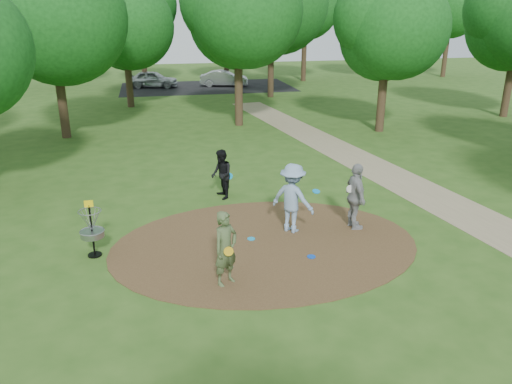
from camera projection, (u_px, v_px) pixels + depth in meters
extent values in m
plane|color=#2D5119|center=(265.00, 244.00, 13.63)|extent=(100.00, 100.00, 0.00)
cylinder|color=#47301C|center=(265.00, 244.00, 13.63)|extent=(8.40, 8.40, 0.02)
cube|color=#8C7A5B|center=(440.00, 201.00, 16.75)|extent=(7.55, 39.89, 0.01)
cube|color=black|center=(207.00, 87.00, 41.58)|extent=(14.00, 8.00, 0.01)
imported|color=#475933|center=(226.00, 249.00, 11.39)|extent=(0.79, 0.73, 1.81)
cylinder|color=gold|center=(229.00, 251.00, 11.15)|extent=(0.22, 0.05, 0.22)
imported|color=#7E9ABC|center=(293.00, 198.00, 14.12)|extent=(1.46, 1.46, 2.03)
cylinder|color=#0C83D0|center=(316.00, 191.00, 14.17)|extent=(0.26, 0.26, 0.08)
imported|color=black|center=(222.00, 174.00, 16.72)|extent=(0.74, 0.89, 1.69)
cylinder|color=#0C95D2|center=(230.00, 176.00, 16.85)|extent=(0.23, 0.10, 0.22)
imported|color=gray|center=(356.00, 197.00, 14.32)|extent=(0.49, 1.16, 1.97)
cylinder|color=silver|center=(350.00, 189.00, 14.14)|extent=(0.23, 0.11, 0.22)
cylinder|color=#1996CF|center=(251.00, 239.00, 13.90)|extent=(0.22, 0.22, 0.02)
cylinder|color=#0B41BF|center=(311.00, 257.00, 12.90)|extent=(0.22, 0.22, 0.02)
cylinder|color=red|center=(226.00, 216.00, 15.40)|extent=(0.22, 0.22, 0.02)
imported|color=#B1B5B9|center=(153.00, 79.00, 40.99)|extent=(4.29, 2.44, 1.38)
imported|color=#96999D|center=(224.00, 78.00, 41.70)|extent=(4.17, 2.21, 1.31)
cylinder|color=black|center=(92.00, 232.00, 12.79)|extent=(0.05, 0.05, 1.35)
cylinder|color=black|center=(95.00, 255.00, 13.01)|extent=(0.36, 0.36, 0.04)
cylinder|color=gray|center=(92.00, 234.00, 12.81)|extent=(0.60, 0.60, 0.16)
torus|color=gray|center=(92.00, 231.00, 12.78)|extent=(0.63, 0.63, 0.03)
torus|color=gray|center=(90.00, 211.00, 12.59)|extent=(0.58, 0.58, 0.02)
cube|color=yellow|center=(89.00, 204.00, 12.52)|extent=(0.22, 0.02, 0.18)
cylinder|color=#332316|center=(62.00, 100.00, 24.46)|extent=(0.44, 0.44, 3.80)
sphere|color=#124614|center=(52.00, 22.00, 23.22)|extent=(6.21, 6.21, 6.21)
cylinder|color=#332316|center=(239.00, 87.00, 27.09)|extent=(0.44, 0.44, 4.18)
sphere|color=#124614|center=(238.00, 15.00, 25.82)|extent=(5.82, 5.82, 5.82)
cylinder|color=#332316|center=(382.00, 97.00, 25.81)|extent=(0.44, 0.44, 3.61)
sphere|color=#124614|center=(387.00, 33.00, 24.72)|extent=(4.98, 4.98, 4.98)
cylinder|color=#332316|center=(129.00, 81.00, 32.46)|extent=(0.44, 0.44, 3.42)
sphere|color=#124614|center=(125.00, 29.00, 31.36)|extent=(5.39, 5.39, 5.39)
cylinder|color=#332316|center=(271.00, 67.00, 36.11)|extent=(0.44, 0.44, 4.37)
sphere|color=#124614|center=(271.00, 6.00, 34.70)|extent=(7.01, 7.01, 7.01)
cylinder|color=#332316|center=(508.00, 85.00, 29.39)|extent=(0.44, 0.44, 3.80)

